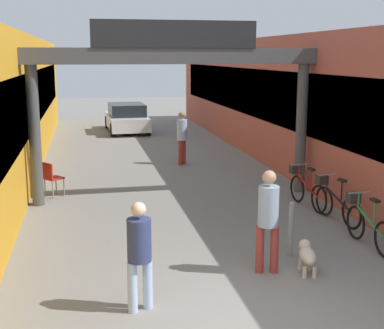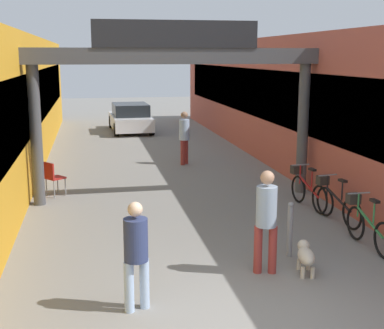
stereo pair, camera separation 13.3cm
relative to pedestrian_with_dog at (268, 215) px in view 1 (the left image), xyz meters
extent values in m
plane|color=gray|center=(-0.70, -1.73, -1.00)|extent=(80.00, 80.00, 0.00)
cube|color=black|center=(-4.32, 9.27, 1.27)|extent=(0.04, 23.40, 1.65)
cube|color=#B25142|center=(4.40, 9.27, 1.07)|extent=(3.00, 26.00, 4.13)
cube|color=black|center=(2.92, 9.27, 1.27)|extent=(0.04, 23.40, 1.65)
cylinder|color=#4C4C4F|center=(-4.05, 5.01, 0.67)|extent=(0.28, 0.28, 3.34)
cylinder|color=#4C4C4F|center=(2.65, 5.01, 0.67)|extent=(0.28, 0.28, 3.34)
cube|color=#4C4C4F|center=(-0.70, 5.01, 2.54)|extent=(7.40, 0.44, 0.38)
cube|color=#232326|center=(-0.70, 4.81, 3.05)|extent=(3.96, 0.10, 0.64)
cylinder|color=#99332D|center=(-0.12, 0.03, -0.59)|extent=(0.17, 0.17, 0.81)
cylinder|color=#99332D|center=(0.12, -0.03, -0.59)|extent=(0.17, 0.17, 0.81)
cylinder|color=#8C9EB2|center=(0.00, 0.00, 0.15)|extent=(0.41, 0.41, 0.67)
sphere|color=tan|center=(0.00, 0.00, 0.63)|extent=(0.28, 0.28, 0.23)
cylinder|color=#A5BFE0|center=(-2.31, -0.96, -0.63)|extent=(0.18, 0.18, 0.74)
cylinder|color=#A5BFE0|center=(-2.09, -0.88, -0.63)|extent=(0.18, 0.18, 0.74)
cylinder|color=navy|center=(-2.20, -0.92, 0.04)|extent=(0.44, 0.44, 0.61)
sphere|color=beige|center=(-2.20, -0.92, 0.48)|extent=(0.27, 0.27, 0.21)
cylinder|color=#99332D|center=(0.33, 9.25, -0.59)|extent=(0.20, 0.20, 0.82)
cylinder|color=#99332D|center=(0.18, 9.06, -0.59)|extent=(0.20, 0.20, 0.82)
cylinder|color=#A5BFE0|center=(0.25, 9.15, 0.16)|extent=(0.48, 0.48, 0.68)
sphere|color=#8C664C|center=(0.25, 9.15, 0.64)|extent=(0.32, 0.32, 0.23)
ellipsoid|color=beige|center=(0.65, -0.18, -0.69)|extent=(0.39, 0.64, 0.24)
sphere|color=beige|center=(0.70, 0.08, -0.60)|extent=(0.24, 0.24, 0.20)
sphere|color=white|center=(0.68, -0.01, -0.70)|extent=(0.17, 0.17, 0.15)
cylinder|color=beige|center=(0.61, 0.01, -0.90)|extent=(0.08, 0.08, 0.19)
cylinder|color=beige|center=(0.76, -0.02, -0.90)|extent=(0.08, 0.08, 0.19)
cylinder|color=beige|center=(0.53, -0.34, -0.90)|extent=(0.08, 0.08, 0.19)
cylinder|color=beige|center=(0.68, -0.37, -0.90)|extent=(0.08, 0.08, 0.19)
torus|color=black|center=(2.26, 1.24, -0.67)|extent=(0.06, 0.67, 0.67)
cube|color=#338C4C|center=(2.27, 0.73, -0.49)|extent=(0.05, 0.94, 0.34)
cylinder|color=#338C4C|center=(2.27, 0.61, -0.27)|extent=(0.03, 0.03, 0.42)
cube|color=black|center=(2.27, 0.61, -0.05)|extent=(0.10, 0.22, 0.05)
cylinder|color=#338C4C|center=(2.26, 1.18, -0.29)|extent=(0.03, 0.03, 0.46)
cylinder|color=gray|center=(2.26, 1.18, -0.05)|extent=(0.46, 0.04, 0.03)
cube|color=#332D28|center=(2.26, 1.38, -0.21)|extent=(0.24, 0.20, 0.20)
torus|color=black|center=(2.35, 2.83, -0.67)|extent=(0.14, 0.67, 0.67)
torus|color=black|center=(2.48, 1.82, -0.67)|extent=(0.14, 0.67, 0.67)
cube|color=black|center=(2.41, 2.32, -0.49)|extent=(0.16, 0.94, 0.34)
cylinder|color=black|center=(2.43, 2.20, -0.27)|extent=(0.04, 0.04, 0.42)
cube|color=black|center=(2.43, 2.20, -0.05)|extent=(0.13, 0.23, 0.05)
cylinder|color=black|center=(2.35, 2.77, -0.29)|extent=(0.04, 0.04, 0.46)
cylinder|color=gray|center=(2.35, 2.77, -0.05)|extent=(0.46, 0.09, 0.03)
cube|color=#332D28|center=(2.33, 2.97, -0.21)|extent=(0.26, 0.23, 0.20)
torus|color=black|center=(2.19, 4.02, -0.67)|extent=(0.12, 0.67, 0.67)
torus|color=black|center=(2.30, 3.00, -0.67)|extent=(0.12, 0.67, 0.67)
cube|color=red|center=(2.24, 3.51, -0.49)|extent=(0.14, 0.94, 0.34)
cylinder|color=red|center=(2.26, 3.39, -0.27)|extent=(0.04, 0.04, 0.42)
cube|color=black|center=(2.26, 3.39, -0.05)|extent=(0.12, 0.23, 0.05)
cylinder|color=red|center=(2.19, 3.96, -0.29)|extent=(0.04, 0.04, 0.46)
cylinder|color=gray|center=(2.19, 3.96, -0.05)|extent=(0.46, 0.08, 0.03)
cube|color=#332D28|center=(2.17, 4.15, -0.21)|extent=(0.26, 0.22, 0.20)
cylinder|color=gray|center=(0.68, 0.65, -0.54)|extent=(0.10, 0.10, 0.93)
sphere|color=gray|center=(0.68, 0.65, -0.04)|extent=(0.10, 0.10, 0.10)
cylinder|color=gray|center=(-3.67, 6.03, -0.78)|extent=(0.04, 0.04, 0.45)
cylinder|color=gray|center=(-3.46, 5.76, -0.78)|extent=(0.04, 0.04, 0.45)
cylinder|color=gray|center=(-3.94, 5.82, -0.78)|extent=(0.04, 0.04, 0.45)
cylinder|color=gray|center=(-3.73, 5.55, -0.78)|extent=(0.04, 0.04, 0.45)
cube|color=#B2231E|center=(-3.70, 5.79, -0.53)|extent=(0.56, 0.56, 0.04)
cube|color=#B2231E|center=(-3.84, 5.68, -0.31)|extent=(0.28, 0.34, 0.40)
cube|color=silver|center=(-0.91, 17.35, -0.52)|extent=(1.89, 4.06, 0.60)
cube|color=#1E2328|center=(-0.91, 17.20, 0.05)|extent=(1.65, 2.25, 0.55)
cylinder|color=black|center=(-1.76, 18.77, -0.70)|extent=(0.22, 0.61, 0.60)
cylinder|color=black|center=(-0.17, 18.83, -0.70)|extent=(0.22, 0.61, 0.60)
cylinder|color=black|center=(-1.65, 15.87, -0.70)|extent=(0.22, 0.61, 0.60)
cylinder|color=black|center=(-0.07, 15.93, -0.70)|extent=(0.22, 0.61, 0.60)
camera|label=1|loc=(-2.88, -7.96, 2.55)|focal=50.00mm
camera|label=2|loc=(-2.75, -7.99, 2.55)|focal=50.00mm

